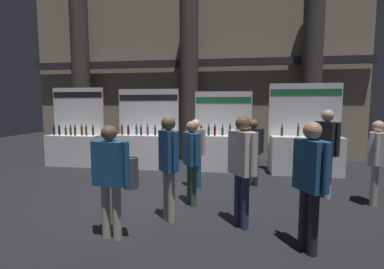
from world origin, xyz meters
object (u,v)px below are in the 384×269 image
object	(u,v)px
exhibitor_booth_1	(146,148)
visitor_1	(110,171)
trash_bin	(131,173)
visitor_8	(196,148)
visitor_0	(192,156)
exhibitor_booth_3	(306,151)
visitor_3	(310,175)
visitor_9	(326,144)
exhibitor_booth_2	(222,150)
visitor_4	(253,147)
visitor_7	(376,155)
visitor_2	(242,160)
visitor_6	(169,160)
exhibitor_booth_0	(75,146)

from	to	relation	value
exhibitor_booth_1	visitor_1	xyz separation A→B (m)	(0.94, -4.48, 0.37)
trash_bin	visitor_8	distance (m)	1.59
trash_bin	visitor_0	distance (m)	1.86
exhibitor_booth_3	visitor_0	bearing A→B (deg)	-133.95
exhibitor_booth_3	visitor_3	xyz separation A→B (m)	(-0.98, -4.33, 0.39)
exhibitor_booth_1	trash_bin	world-z (taller)	exhibitor_booth_1
exhibitor_booth_3	exhibitor_booth_1	bearing A→B (deg)	178.70
exhibitor_booth_3	visitor_9	distance (m)	2.05
visitor_8	exhibitor_booth_2	bearing A→B (deg)	95.95
exhibitor_booth_1	exhibitor_booth_2	size ratio (longest dim) A/B	1.04
trash_bin	exhibitor_booth_3	bearing A→B (deg)	24.98
exhibitor_booth_3	trash_bin	distance (m)	4.73
visitor_1	visitor_4	bearing A→B (deg)	-114.68
visitor_9	exhibitor_booth_2	bearing A→B (deg)	11.93
visitor_0	visitor_4	world-z (taller)	visitor_0
visitor_1	visitor_9	bearing A→B (deg)	-135.32
visitor_7	visitor_8	world-z (taller)	visitor_7
exhibitor_booth_3	visitor_4	world-z (taller)	exhibitor_booth_3
exhibitor_booth_2	visitor_2	distance (m)	3.87
exhibitor_booth_3	visitor_1	size ratio (longest dim) A/B	1.54
exhibitor_booth_3	visitor_7	world-z (taller)	exhibitor_booth_3
visitor_2	exhibitor_booth_3	bearing A→B (deg)	-60.43
visitor_0	exhibitor_booth_3	bearing A→B (deg)	105.38
visitor_9	visitor_3	bearing A→B (deg)	124.74
exhibitor_booth_1	visitor_6	distance (m)	4.10
visitor_1	exhibitor_booth_1	bearing A→B (deg)	-67.14
exhibitor_booth_2	visitor_4	size ratio (longest dim) A/B	1.47
exhibitor_booth_2	visitor_0	xyz separation A→B (m)	(-0.45, -2.96, 0.34)
exhibitor_booth_0	visitor_6	xyz separation A→B (m)	(3.97, -3.77, 0.41)
visitor_9	visitor_8	bearing A→B (deg)	49.87
visitor_2	visitor_3	distance (m)	1.05
visitor_2	visitor_8	xyz separation A→B (m)	(-1.00, 1.98, -0.13)
visitor_6	visitor_2	bearing A→B (deg)	44.50
exhibitor_booth_0	visitor_4	bearing A→B (deg)	-15.45
visitor_2	visitor_7	size ratio (longest dim) A/B	1.08
visitor_8	visitor_3	bearing A→B (deg)	-32.80
exhibitor_booth_3	visitor_8	bearing A→B (deg)	-148.71
exhibitor_booth_3	visitor_9	bearing A→B (deg)	-92.46
visitor_6	visitor_8	world-z (taller)	visitor_6
exhibitor_booth_0	exhibitor_booth_2	distance (m)	4.67
exhibitor_booth_1	trash_bin	bearing A→B (deg)	-81.33
visitor_6	trash_bin	bearing A→B (deg)	174.99
exhibitor_booth_3	visitor_9	size ratio (longest dim) A/B	1.38
visitor_1	visitor_2	xyz separation A→B (m)	(1.84, 0.68, 0.08)
exhibitor_booth_1	visitor_2	world-z (taller)	exhibitor_booth_1
exhibitor_booth_1	visitor_6	size ratio (longest dim) A/B	1.38
exhibitor_booth_1	exhibitor_booth_2	xyz separation A→B (m)	(2.31, 0.02, -0.00)
exhibitor_booth_2	visitor_2	size ratio (longest dim) A/B	1.32
exhibitor_booth_1	exhibitor_booth_2	distance (m)	2.31
exhibitor_booth_3	visitor_3	world-z (taller)	exhibitor_booth_3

